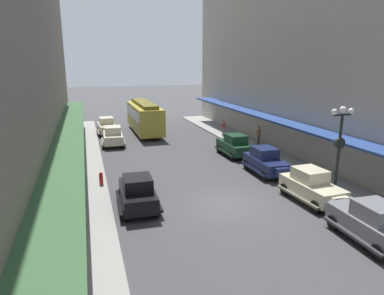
{
  "coord_description": "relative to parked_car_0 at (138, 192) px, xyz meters",
  "views": [
    {
      "loc": [
        -6.97,
        -16.3,
        7.61
      ],
      "look_at": [
        0.0,
        6.0,
        1.8
      ],
      "focal_mm": 32.02,
      "sensor_mm": 36.0,
      "label": 1
    }
  ],
  "objects": [
    {
      "name": "parked_car_6",
      "position": [
        9.15,
        -6.54,
        0.0
      ],
      "size": [
        2.26,
        4.3,
        1.84
      ],
      "color": "slate",
      "rests_on": "ground"
    },
    {
      "name": "pedestrian_1",
      "position": [
        12.96,
        10.86,
        0.07
      ],
      "size": [
        0.36,
        0.28,
        1.67
      ],
      "color": "#4C4238",
      "rests_on": "sidewalk_right"
    },
    {
      "name": "streetcar",
      "position": [
        3.8,
        19.97,
        0.96
      ],
      "size": [
        2.59,
        9.62,
        3.46
      ],
      "color": "gold",
      "rests_on": "ground"
    },
    {
      "name": "parked_car_5",
      "position": [
        -0.26,
        20.47,
        0.0
      ],
      "size": [
        2.29,
        4.31,
        1.84
      ],
      "color": "beige",
      "rests_on": "ground"
    },
    {
      "name": "parked_car_2",
      "position": [
        9.36,
        8.28,
        0.0
      ],
      "size": [
        2.22,
        4.29,
        1.84
      ],
      "color": "#193D23",
      "rests_on": "ground"
    },
    {
      "name": "sidewalk_right",
      "position": [
        12.14,
        -0.87,
        -0.87
      ],
      "size": [
        3.0,
        60.0,
        0.15
      ],
      "primitive_type": "cube",
      "color": "#99968E",
      "rests_on": "ground"
    },
    {
      "name": "sidewalk_left",
      "position": [
        -2.86,
        -0.87,
        -0.87
      ],
      "size": [
        3.0,
        60.0,
        0.15
      ],
      "primitive_type": "cube",
      "color": "#99968E",
      "rests_on": "ground"
    },
    {
      "name": "parked_car_1",
      "position": [
        -0.05,
        15.1,
        0.0
      ],
      "size": [
        2.29,
        4.31,
        1.84
      ],
      "color": "beige",
      "rests_on": "ground"
    },
    {
      "name": "parked_car_3",
      "position": [
        9.46,
        3.24,
        0.0
      ],
      "size": [
        2.19,
        4.28,
        1.84
      ],
      "color": "#19234C",
      "rests_on": "ground"
    },
    {
      "name": "parked_car_0",
      "position": [
        0.0,
        0.0,
        0.0
      ],
      "size": [
        2.26,
        4.3,
        1.84
      ],
      "color": "black",
      "rests_on": "ground"
    },
    {
      "name": "ground_plane",
      "position": [
        4.64,
        -0.87,
        -0.94
      ],
      "size": [
        200.0,
        200.0,
        0.0
      ],
      "primitive_type": "plane",
      "color": "#424244"
    },
    {
      "name": "pedestrian_0",
      "position": [
        11.19,
        15.16,
        0.07
      ],
      "size": [
        0.36,
        0.28,
        1.67
      ],
      "color": "slate",
      "rests_on": "sidewalk_right"
    },
    {
      "name": "fire_hydrant",
      "position": [
        -1.71,
        3.94,
        -0.38
      ],
      "size": [
        0.24,
        0.24,
        0.82
      ],
      "color": "#B21E19",
      "rests_on": "sidewalk_left"
    },
    {
      "name": "parked_car_4",
      "position": [
        9.45,
        -1.94,
        0.0
      ],
      "size": [
        2.3,
        4.31,
        1.84
      ],
      "color": "beige",
      "rests_on": "ground"
    },
    {
      "name": "lamp_post_with_clock",
      "position": [
        11.04,
        -1.94,
        2.04
      ],
      "size": [
        1.42,
        0.44,
        5.16
      ],
      "color": "black",
      "rests_on": "sidewalk_right"
    }
  ]
}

